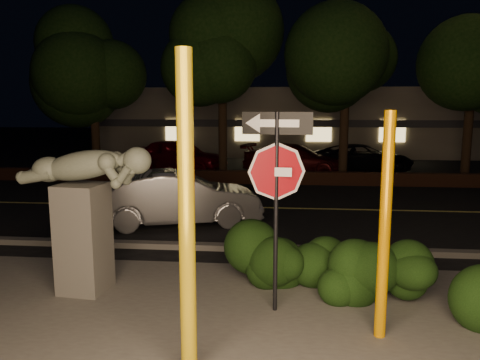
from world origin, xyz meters
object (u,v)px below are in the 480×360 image
Objects in this scene: yellow_pole_left at (187,221)px; parked_car_darkred at (294,159)px; signpost at (276,172)px; parked_car_dark at (362,158)px; parked_car_red at (179,156)px; sculpture at (84,203)px; yellow_pole_right at (385,228)px; silver_sedan at (178,198)px.

parked_car_darkred is at bearing 84.74° from yellow_pole_left.
parked_car_dark is (3.63, 14.97, -1.44)m from signpost.
parked_car_red is (-3.74, 15.88, -1.03)m from yellow_pole_left.
sculpture is 0.54× the size of parked_car_red.
yellow_pole_left is 0.81× the size of parked_car_red.
parked_car_dark is at bearing 81.82° from yellow_pole_right.
yellow_pole_right reaches higher than sculpture.
signpost is 0.64× the size of parked_car_dark.
parked_car_dark is (3.08, 0.91, -0.03)m from parked_car_darkred.
parked_car_dark is (8.28, 0.85, -0.12)m from parked_car_red.
yellow_pole_right is at bearing -18.22° from signpost.
yellow_pole_right is 1.01× the size of signpost.
signpost is 15.47m from parked_car_dark.
signpost is at bearing 153.19° from parked_car_dark.
yellow_pole_left is at bearing -110.49° from signpost.
yellow_pole_left is 17.38m from parked_car_dark.
parked_car_dark is at bearing 83.41° from signpost.
parked_car_red is 0.97× the size of parked_car_dark.
yellow_pole_left is 0.86× the size of silver_sedan.
sculpture reaches higher than parked_car_red.
parked_car_dark is at bearing -60.80° from parked_car_darkred.
parked_car_red is 0.97× the size of parked_car_darkred.
yellow_pole_left is 0.79× the size of parked_car_dark.
yellow_pole_left is 2.00m from signpost.
parked_car_darkred is at bearing 93.21° from parked_car_dark.
yellow_pole_right is 0.66× the size of parked_car_red.
sculpture is 14.10m from parked_car_darkred.
silver_sedan is 0.93× the size of parked_car_red.
yellow_pole_left reaches higher than sculpture.
yellow_pole_left is at bearing 151.61° from parked_car_dark.
yellow_pole_left is 1.23× the size of signpost.
yellow_pole_left is at bearing -39.91° from sculpture.
yellow_pole_right is (2.30, 1.11, -0.32)m from yellow_pole_left.
signpost is at bearing -145.64° from parked_car_red.
yellow_pole_left is 0.79× the size of parked_car_darkred.
parked_car_darkred reaches higher than parked_car_dark.
yellow_pole_left is 1.50× the size of sculpture.
silver_sedan is at bearing -151.11° from parked_car_red.
signpost is 5.65m from silver_sedan.
sculpture is at bearing 142.16° from parked_car_dark.
sculpture is at bearing 156.96° from silver_sedan.
signpost reaches higher than parked_car_red.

